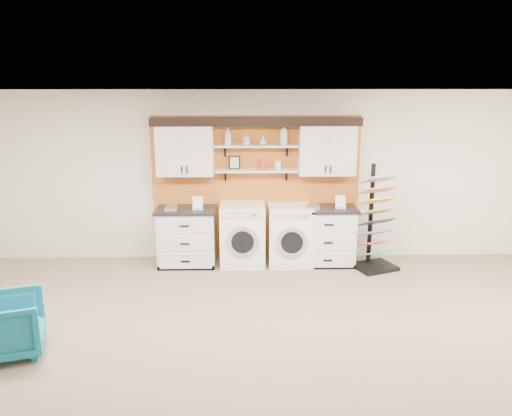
{
  "coord_description": "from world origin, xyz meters",
  "views": [
    {
      "loc": [
        -0.18,
        -4.12,
        2.94
      ],
      "look_at": [
        -0.04,
        2.3,
        1.29
      ],
      "focal_mm": 35.0,
      "sensor_mm": 36.0,
      "label": 1
    }
  ],
  "objects_px": {
    "sample_rack": "(375,236)",
    "armchair": "(8,325)",
    "washer": "(243,235)",
    "base_cabinet_right": "(325,236)",
    "base_cabinet_left": "(187,237)",
    "dryer": "(290,235)"
  },
  "relations": [
    {
      "from": "washer",
      "to": "base_cabinet_right",
      "type": "bearing_deg",
      "value": 0.14
    },
    {
      "from": "base_cabinet_left",
      "to": "sample_rack",
      "type": "relative_size",
      "value": 0.58
    },
    {
      "from": "base_cabinet_left",
      "to": "base_cabinet_right",
      "type": "distance_m",
      "value": 2.26
    },
    {
      "from": "base_cabinet_right",
      "to": "dryer",
      "type": "relative_size",
      "value": 1.0
    },
    {
      "from": "base_cabinet_right",
      "to": "dryer",
      "type": "xyz_separation_m",
      "value": [
        -0.58,
        -0.0,
        0.01
      ]
    },
    {
      "from": "dryer",
      "to": "armchair",
      "type": "distance_m",
      "value": 4.31
    },
    {
      "from": "base_cabinet_left",
      "to": "base_cabinet_right",
      "type": "xyz_separation_m",
      "value": [
        2.26,
        -0.0,
        0.0
      ]
    },
    {
      "from": "base_cabinet_right",
      "to": "washer",
      "type": "relative_size",
      "value": 0.97
    },
    {
      "from": "base_cabinet_right",
      "to": "washer",
      "type": "distance_m",
      "value": 1.35
    },
    {
      "from": "dryer",
      "to": "sample_rack",
      "type": "bearing_deg",
      "value": -10.16
    },
    {
      "from": "sample_rack",
      "to": "armchair",
      "type": "height_order",
      "value": "sample_rack"
    },
    {
      "from": "armchair",
      "to": "base_cabinet_right",
      "type": "bearing_deg",
      "value": -72.88
    },
    {
      "from": "base_cabinet_left",
      "to": "armchair",
      "type": "xyz_separation_m",
      "value": [
        -1.66,
        -2.72,
        -0.14
      ]
    },
    {
      "from": "base_cabinet_left",
      "to": "dryer",
      "type": "distance_m",
      "value": 1.68
    },
    {
      "from": "washer",
      "to": "dryer",
      "type": "distance_m",
      "value": 0.77
    },
    {
      "from": "base_cabinet_left",
      "to": "dryer",
      "type": "relative_size",
      "value": 0.99
    },
    {
      "from": "washer",
      "to": "armchair",
      "type": "height_order",
      "value": "washer"
    },
    {
      "from": "sample_rack",
      "to": "base_cabinet_left",
      "type": "bearing_deg",
      "value": 153.71
    },
    {
      "from": "washer",
      "to": "armchair",
      "type": "relative_size",
      "value": 1.37
    },
    {
      "from": "sample_rack",
      "to": "armchair",
      "type": "xyz_separation_m",
      "value": [
        -4.68,
        -2.48,
        -0.2
      ]
    },
    {
      "from": "base_cabinet_right",
      "to": "sample_rack",
      "type": "bearing_deg",
      "value": -17.76
    },
    {
      "from": "base_cabinet_left",
      "to": "base_cabinet_right",
      "type": "height_order",
      "value": "base_cabinet_right"
    }
  ]
}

